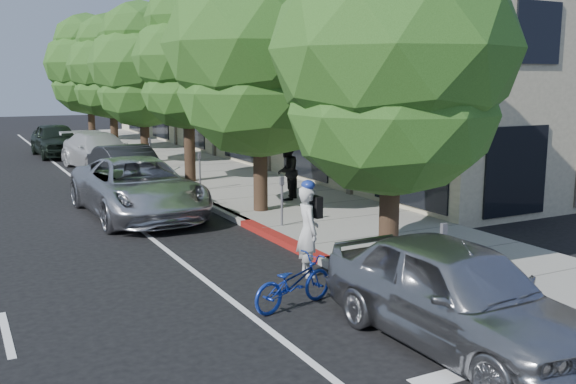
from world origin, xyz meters
TOP-DOWN VIEW (x-y plane):
  - ground at (0.00, 0.00)m, footprint 120.00×120.00m
  - sidewalk at (2.30, 8.00)m, footprint 4.60×56.00m
  - curb at (0.00, 8.00)m, footprint 0.30×56.00m
  - curb_red_segment at (0.00, 1.00)m, footprint 0.32×4.00m
  - storefront_building at (9.60, 18.00)m, footprint 10.00×36.00m
  - street_tree_0 at (0.90, -2.00)m, footprint 4.83×4.83m
  - street_tree_1 at (0.90, 4.00)m, footprint 5.31×5.31m
  - street_tree_2 at (0.90, 10.00)m, footprint 3.90×3.90m
  - street_tree_3 at (0.90, 16.00)m, footprint 4.65×4.65m
  - street_tree_4 at (0.90, 22.00)m, footprint 4.52×4.52m
  - street_tree_5 at (0.90, 28.00)m, footprint 5.22×5.22m
  - cyclist at (-0.70, -1.54)m, footprint 0.55×0.73m
  - bicycle at (-1.80, -3.00)m, footprint 1.76×0.96m
  - silver_suv at (-2.20, 5.50)m, footprint 2.88×5.96m
  - dark_sedan at (-1.36, 9.92)m, footprint 1.98×4.75m
  - white_pickup at (-1.15, 15.75)m, footprint 2.84×5.56m
  - dark_suv_far at (-2.11, 21.50)m, footprint 2.14×4.94m
  - near_car_a at (-0.50, -5.50)m, footprint 1.96×4.68m
  - pedestrian at (2.30, 5.06)m, footprint 1.09×1.09m

SIDE VIEW (x-z plane):
  - ground at x=0.00m, z-range 0.00..0.00m
  - sidewalk at x=2.30m, z-range 0.00..0.15m
  - curb at x=0.00m, z-range 0.00..0.15m
  - curb_red_segment at x=0.00m, z-range 0.00..0.15m
  - bicycle at x=-1.80m, z-range 0.00..0.88m
  - dark_sedan at x=-1.36m, z-range 0.00..1.53m
  - white_pickup at x=-1.15m, z-range 0.00..1.55m
  - near_car_a at x=-0.50m, z-range 0.00..1.58m
  - silver_suv at x=-2.20m, z-range 0.00..1.64m
  - dark_suv_far at x=-2.11m, z-range 0.00..1.66m
  - cyclist at x=-0.70m, z-range 0.00..1.78m
  - pedestrian at x=2.30m, z-range 0.15..1.93m
  - storefront_building at x=9.60m, z-range 0.00..7.00m
  - street_tree_0 at x=0.90m, z-range 0.72..7.78m
  - street_tree_3 at x=0.90m, z-range 0.78..7.96m
  - street_tree_4 at x=0.90m, z-range 0.81..8.00m
  - street_tree_2 at x=0.90m, z-range 0.93..8.02m
  - street_tree_1 at x=0.90m, z-range 0.77..8.48m
  - street_tree_5 at x=0.90m, z-range 0.79..8.49m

